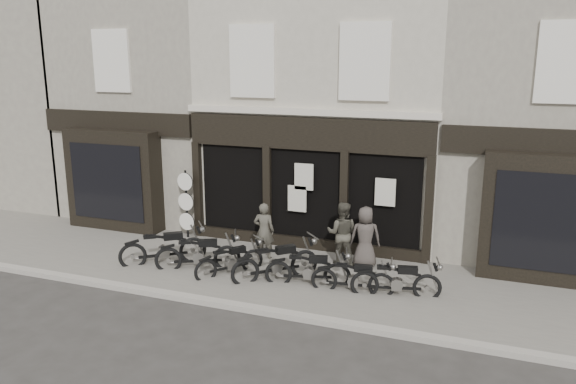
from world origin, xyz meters
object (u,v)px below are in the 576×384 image
(motorcycle_2, at_px, (230,263))
(man_right, at_px, (365,237))
(motorcycle_5, at_px, (354,281))
(man_left, at_px, (264,231))
(motorcycle_1, at_px, (199,257))
(advert_sign_post, at_px, (186,207))
(motorcycle_3, at_px, (276,265))
(motorcycle_4, at_px, (309,272))
(man_centre, at_px, (342,233))
(motorcycle_0, at_px, (164,251))
(motorcycle_6, at_px, (397,284))

(motorcycle_2, bearing_deg, man_right, -25.63)
(motorcycle_5, bearing_deg, man_left, 148.14)
(motorcycle_1, relative_size, advert_sign_post, 0.94)
(motorcycle_3, height_order, motorcycle_4, motorcycle_3)
(motorcycle_2, relative_size, advert_sign_post, 0.76)
(advert_sign_post, bearing_deg, man_centre, -0.79)
(motorcycle_5, bearing_deg, man_right, 87.19)
(motorcycle_0, relative_size, motorcycle_1, 0.95)
(man_right, xyz_separation_m, advert_sign_post, (-5.66, 0.53, 0.14))
(motorcycle_2, height_order, motorcycle_5, motorcycle_5)
(motorcycle_1, bearing_deg, man_right, -4.49)
(man_right, distance_m, advert_sign_post, 5.69)
(motorcycle_0, height_order, motorcycle_5, motorcycle_0)
(man_left, relative_size, man_centre, 0.92)
(man_left, bearing_deg, motorcycle_3, 115.38)
(motorcycle_1, distance_m, motorcycle_4, 3.03)
(man_centre, xyz_separation_m, advert_sign_post, (-5.04, 0.54, 0.11))
(motorcycle_3, bearing_deg, advert_sign_post, 107.95)
(motorcycle_0, height_order, motorcycle_1, motorcycle_0)
(motorcycle_2, height_order, motorcycle_4, motorcycle_4)
(motorcycle_5, height_order, motorcycle_6, motorcycle_6)
(motorcycle_0, xyz_separation_m, motorcycle_4, (4.11, -0.02, -0.04))
(motorcycle_0, distance_m, man_centre, 4.80)
(motorcycle_2, relative_size, man_right, 1.03)
(motorcycle_1, height_order, motorcycle_3, motorcycle_3)
(motorcycle_6, bearing_deg, motorcycle_3, 166.50)
(motorcycle_5, bearing_deg, motorcycle_2, 172.71)
(motorcycle_6, bearing_deg, motorcycle_5, 174.30)
(motorcycle_1, bearing_deg, motorcycle_2, -28.09)
(motorcycle_2, height_order, advert_sign_post, advert_sign_post)
(motorcycle_3, xyz_separation_m, advert_sign_post, (-3.76, 2.05, 0.63))
(motorcycle_0, distance_m, motorcycle_6, 6.25)
(motorcycle_2, bearing_deg, advert_sign_post, 86.03)
(motorcycle_4, relative_size, motorcycle_5, 1.03)
(man_centre, bearing_deg, man_right, 175.23)
(motorcycle_3, bearing_deg, man_centre, 6.28)
(motorcycle_0, height_order, advert_sign_post, advert_sign_post)
(motorcycle_1, xyz_separation_m, man_centre, (3.43, 1.61, 0.54))
(motorcycle_4, height_order, man_left, man_left)
(motorcycle_3, xyz_separation_m, man_left, (-0.83, 1.18, 0.46))
(motorcycle_0, xyz_separation_m, motorcycle_1, (1.09, -0.05, -0.02))
(man_centre, bearing_deg, motorcycle_1, 19.90)
(motorcycle_4, relative_size, advert_sign_post, 0.93)
(man_right, bearing_deg, motorcycle_5, 78.27)
(motorcycle_6, height_order, man_left, man_left)
(motorcycle_2, distance_m, motorcycle_5, 3.24)
(motorcycle_4, distance_m, motorcycle_5, 1.15)
(motorcycle_3, distance_m, man_centre, 2.05)
(man_left, bearing_deg, man_right, 177.31)
(motorcycle_2, xyz_separation_m, advert_sign_post, (-2.54, 2.17, 0.70))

